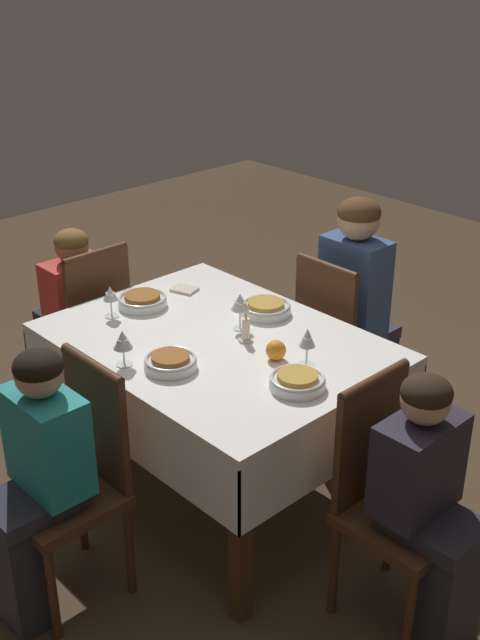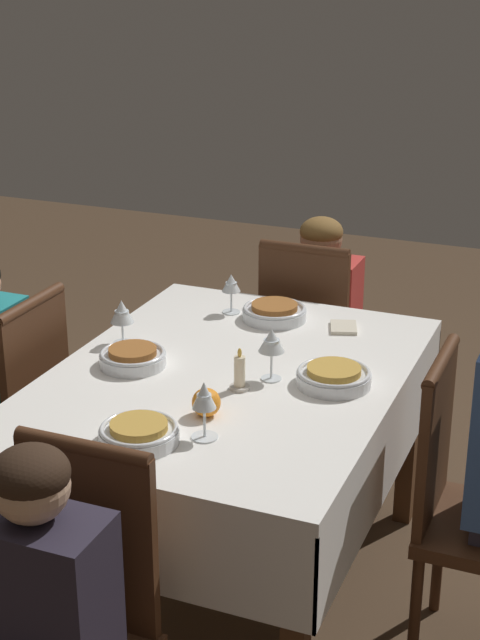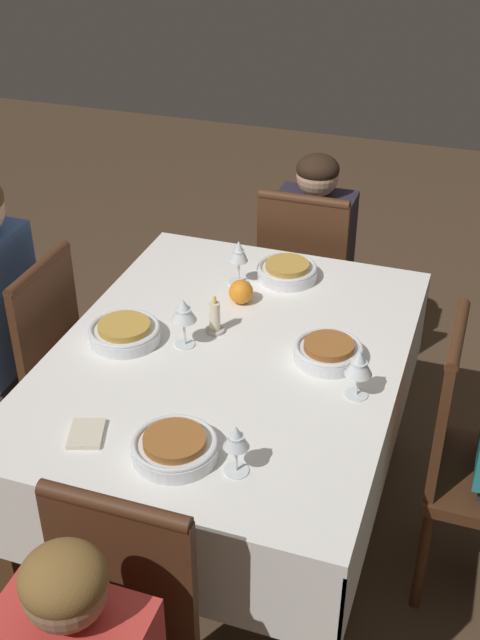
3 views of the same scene
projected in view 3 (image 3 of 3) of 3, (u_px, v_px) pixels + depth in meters
The scene contains 17 objects.
ground_plane at pixel (230, 532), 2.71m from camera, with size 8.00×8.00×0.00m, color #4C3826.
dining_table at pixel (229, 379), 2.37m from camera, with size 1.32×0.99×0.74m.
chair_south at pixel (28, 369), 2.67m from camera, with size 0.37×0.37×0.91m.
chair_west at pixel (306, 283), 3.16m from camera, with size 0.37×0.37×0.91m.
chair_north at pixel (474, 456), 2.31m from camera, with size 0.37×0.37×0.91m.
person_child_dark at pixel (317, 254), 3.26m from camera, with size 0.33×0.30×0.99m.
bowl_south at pixel (125, 332), 2.36m from camera, with size 0.21×0.21×0.06m.
wine_glass_south at pixel (183, 311), 2.29m from camera, with size 0.08×0.08×0.16m.
bowl_east at pixel (175, 447), 1.93m from camera, with size 0.21×0.21×0.06m.
wine_glass_east at pixel (236, 439), 1.84m from camera, with size 0.06×0.06×0.14m.
bowl_west at pixel (287, 271), 2.67m from camera, with size 0.20×0.20×0.06m.
wine_glass_west at pixel (239, 253), 2.60m from camera, with size 0.07×0.07×0.16m.
bowl_north at pixel (329, 351), 2.27m from camera, with size 0.20×0.20×0.06m.
wine_glass_north at pixel (359, 364), 2.09m from camera, with size 0.07×0.07×0.14m.
candle_centerpiece at pixel (215, 319), 2.39m from camera, with size 0.06×0.06×0.13m.
orange_fruit at pixel (241, 292), 2.53m from camera, with size 0.08×0.08×0.08m, color orange.
napkin_red_folded at pixel (86, 434), 2.00m from camera, with size 0.13×0.11×0.01m.
Camera 3 is at (1.80, 0.64, 2.06)m, focal length 45.00 mm.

